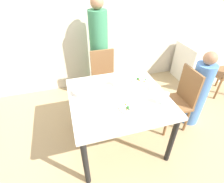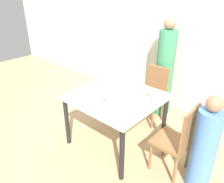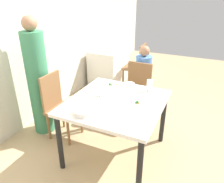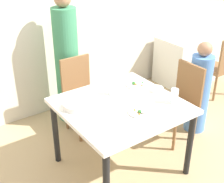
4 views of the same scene
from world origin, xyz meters
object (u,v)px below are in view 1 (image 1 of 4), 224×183
Objects in this scene: bowl_curry at (82,91)px; glass_water_tall at (165,99)px; chair_child_spot at (179,99)px; person_child at (198,93)px; chair_adult_spot at (104,78)px; plate_rice_adult at (130,107)px; person_adult at (99,54)px.

glass_water_tall is at bearing -29.23° from bowl_curry.
person_child is at bearing 90.00° from chair_child_spot.
chair_adult_spot is at bearing 144.15° from person_child.
chair_child_spot is (0.85, -0.83, 0.00)m from chair_adult_spot.
bowl_curry is at bearing 174.85° from person_child.
chair_child_spot is 1.33m from bowl_curry.
chair_adult_spot is 4.01× the size of plate_rice_adult.
person_adult is (-0.00, 0.31, 0.29)m from chair_adult_spot.
chair_child_spot is 1.46m from person_adult.
plate_rice_adult is (-0.85, -0.28, 0.29)m from chair_child_spot.
bowl_curry is at bearing 150.77° from glass_water_tall.
person_adult is 1.09m from bowl_curry.
glass_water_tall is (-0.47, -0.32, 0.35)m from chair_child_spot.
chair_adult_spot reaches higher than glass_water_tall.
glass_water_tall is at bearing -71.55° from chair_adult_spot.
glass_water_tall is at bearing -75.32° from person_adult.
person_adult is at bearing 66.49° from bowl_curry.
person_child is (1.15, -1.15, -0.25)m from person_adult.
chair_adult_spot is 0.87m from bowl_curry.
bowl_curry is at bearing -122.37° from chair_adult_spot.
plate_rice_adult is at bearing -166.35° from person_child.
chair_child_spot reaches higher than plate_rice_adult.
chair_adult_spot is 3.95× the size of bowl_curry.
bowl_curry is at bearing 136.53° from plate_rice_adult.
chair_child_spot is 4.01× the size of plate_rice_adult.
bowl_curry is (-1.29, 0.14, 0.30)m from chair_child_spot.
chair_child_spot is 0.94m from plate_rice_adult.
person_child is at bearing -5.15° from bowl_curry.
chair_child_spot reaches higher than bowl_curry.
person_adult reaches higher than person_child.
person_child is at bearing -44.89° from person_adult.
plate_rice_adult is at bearing -71.85° from chair_child_spot.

